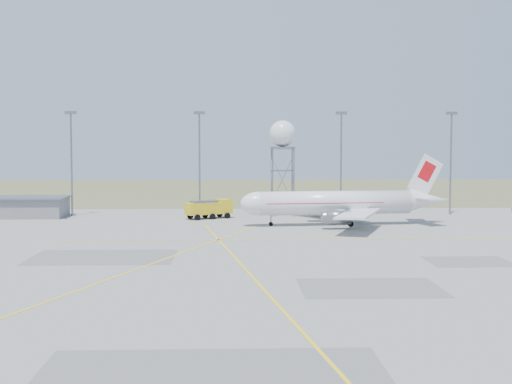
{
  "coord_description": "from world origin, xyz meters",
  "views": [
    {
      "loc": [
        -3.83,
        -74.43,
        14.43
      ],
      "look_at": [
        0.22,
        40.0,
        6.43
      ],
      "focal_mm": 50.0,
      "sensor_mm": 36.0,
      "label": 1
    }
  ],
  "objects": [
    {
      "name": "mast_b",
      "position": [
        -10.0,
        66.0,
        12.07
      ],
      "size": [
        2.2,
        0.5,
        20.5
      ],
      "color": "slate",
      "rests_on": "ground"
    },
    {
      "name": "airliner_main",
      "position": [
        14.93,
        48.84,
        3.8
      ],
      "size": [
        36.44,
        35.26,
        12.4
      ],
      "rotation": [
        0.0,
        0.0,
        3.25
      ],
      "color": "white",
      "rests_on": "ground"
    },
    {
      "name": "ground",
      "position": [
        0.0,
        0.0,
        0.0
      ],
      "size": [
        400.0,
        400.0,
        0.0
      ],
      "primitive_type": "plane",
      "color": "gray",
      "rests_on": "ground"
    },
    {
      "name": "mast_c",
      "position": [
        18.0,
        66.0,
        12.07
      ],
      "size": [
        2.2,
        0.5,
        20.5
      ],
      "color": "slate",
      "rests_on": "ground"
    },
    {
      "name": "radar_tower",
      "position": [
        6.32,
        65.16,
        10.5
      ],
      "size": [
        5.17,
        5.17,
        18.72
      ],
      "color": "slate",
      "rests_on": "ground"
    },
    {
      "name": "grass_strip",
      "position": [
        0.0,
        140.0,
        0.01
      ],
      "size": [
        400.0,
        120.0,
        0.03
      ],
      "primitive_type": "cube",
      "color": "#556538",
      "rests_on": "ground"
    },
    {
      "name": "building_grey",
      "position": [
        -45.0,
        64.0,
        1.97
      ],
      "size": [
        19.0,
        10.0,
        3.9
      ],
      "color": "gray",
      "rests_on": "ground"
    },
    {
      "name": "mast_a",
      "position": [
        -35.0,
        66.0,
        12.07
      ],
      "size": [
        2.2,
        0.5,
        20.5
      ],
      "color": "slate",
      "rests_on": "ground"
    },
    {
      "name": "mast_d",
      "position": [
        40.0,
        66.0,
        12.07
      ],
      "size": [
        2.2,
        0.5,
        20.5
      ],
      "color": "slate",
      "rests_on": "ground"
    },
    {
      "name": "fire_truck",
      "position": [
        -7.82,
        60.12,
        1.71
      ],
      "size": [
        9.2,
        6.91,
        3.55
      ],
      "rotation": [
        0.0,
        0.0,
        0.51
      ],
      "color": "gold",
      "rests_on": "ground"
    }
  ]
}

